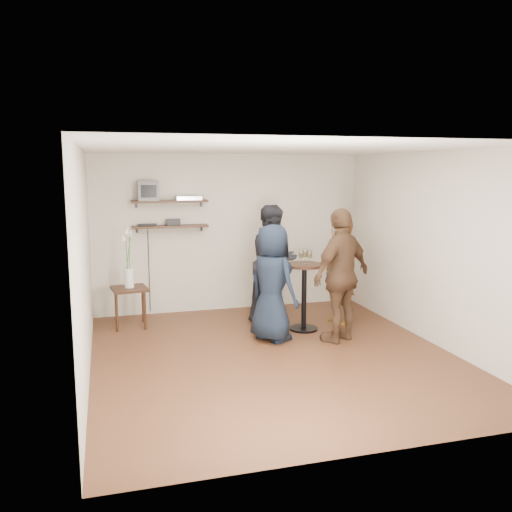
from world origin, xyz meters
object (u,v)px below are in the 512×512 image
Objects in this scene: crt_monitor at (148,191)px; dvd_deck at (188,198)px; person_brown at (342,275)px; side_table at (130,294)px; drinks_table at (304,288)px; person_plaid at (341,271)px; person_dark at (274,263)px; radio at (173,222)px; person_navy at (272,283)px.

crt_monitor reaches higher than dvd_deck.
dvd_deck is 0.22× the size of person_brown.
drinks_table is (2.46, -0.85, 0.13)m from side_table.
person_brown is at bearing -27.70° from side_table.
person_dark is at bearing -130.94° from person_plaid.
radio is (0.38, 0.00, -0.50)m from crt_monitor.
person_navy is 0.95m from person_brown.
radio is 1.75m from person_dark.
person_dark is (1.20, -0.76, -0.99)m from dvd_deck.
dvd_deck is 0.46m from radio.
person_dark reaches higher than person_plaid.
radio is at bearing 180.00° from dvd_deck.
radio is 0.12× the size of person_dark.
radio is at bearing 141.19° from drinks_table.
dvd_deck is 2.38m from drinks_table.
person_brown is at bearing -44.41° from radio.
crt_monitor is 0.20× the size of person_navy.
radio is 2.76m from person_plaid.
radio is 0.12× the size of person_brown.
side_table is at bearing 151.43° from person_dark.
crt_monitor is 2.87m from drinks_table.
drinks_table is 0.73m from person_dark.
person_plaid is at bearing -26.95° from radio.
side_table is at bearing -116.95° from person_plaid.
radio is at bearing 0.00° from crt_monitor.
crt_monitor is at bearing 180.00° from dvd_deck.
side_table is at bearing -54.90° from person_brown.
radio is 0.13× the size of person_plaid.
crt_monitor is 0.63m from radio.
side_table is 0.37× the size of person_navy.
crt_monitor reaches higher than side_table.
drinks_table is at bearing -90.00° from person_brown.
person_navy is (-0.33, -0.96, -0.10)m from person_dark.
dvd_deck is 0.66× the size of side_table.
side_table is 0.33× the size of person_dark.
radio is at bearing -71.61° from person_brown.
person_brown reaches higher than person_navy.
dvd_deck is (0.63, 0.00, -0.12)m from crt_monitor.
dvd_deck is 1.73m from person_dark.
person_plaid reaches higher than radio.
side_table is at bearing -144.06° from radio.
crt_monitor reaches higher than drinks_table.
person_plaid is 0.86m from person_brown.
crt_monitor is 2.59m from person_navy.
drinks_table is at bearing -33.38° from crt_monitor.
dvd_deck reaches higher than radio.
person_navy is at bearing -43.93° from person_brown.
dvd_deck is 2.67m from person_plaid.
person_navy reaches higher than side_table.
person_plaid is at bearing -12.20° from side_table.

